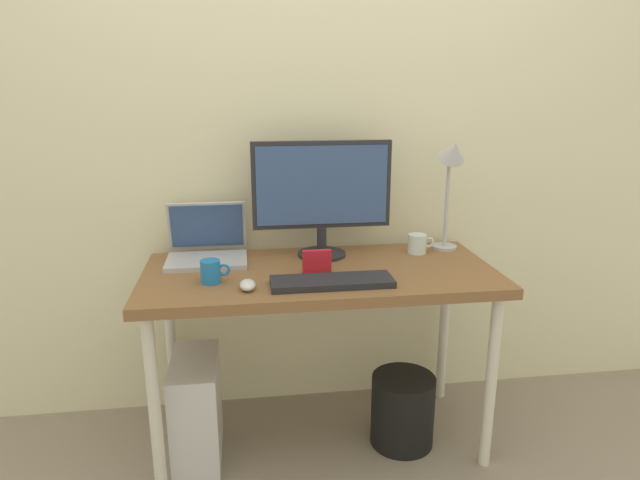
{
  "coord_description": "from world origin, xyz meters",
  "views": [
    {
      "loc": [
        -0.28,
        -2.02,
        1.45
      ],
      "look_at": [
        0.0,
        0.0,
        0.87
      ],
      "focal_mm": 31.11,
      "sensor_mm": 36.0,
      "label": 1
    }
  ],
  "objects": [
    {
      "name": "computer_tower",
      "position": [
        -0.5,
        -0.04,
        0.21
      ],
      "size": [
        0.18,
        0.36,
        0.42
      ],
      "primitive_type": "cube",
      "color": "silver",
      "rests_on": "ground_plane"
    },
    {
      "name": "glass_cup",
      "position": [
        0.44,
        0.16,
        0.8
      ],
      "size": [
        0.11,
        0.08,
        0.08
      ],
      "color": "silver",
      "rests_on": "desk"
    },
    {
      "name": "ground_plane",
      "position": [
        0.0,
        0.0,
        0.0
      ],
      "size": [
        6.0,
        6.0,
        0.0
      ],
      "primitive_type": "plane",
      "color": "gray"
    },
    {
      "name": "monitor",
      "position": [
        0.03,
        0.18,
        1.03
      ],
      "size": [
        0.57,
        0.2,
        0.48
      ],
      "color": "#232328",
      "rests_on": "desk"
    },
    {
      "name": "wastebasket",
      "position": [
        0.34,
        -0.07,
        0.15
      ],
      "size": [
        0.26,
        0.26,
        0.3
      ],
      "primitive_type": "cylinder",
      "color": "black",
      "rests_on": "ground_plane"
    },
    {
      "name": "photo_frame",
      "position": [
        -0.02,
        -0.04,
        0.8
      ],
      "size": [
        0.11,
        0.02,
        0.09
      ],
      "primitive_type": "cube",
      "rotation": [
        0.1,
        0.0,
        0.0
      ],
      "color": "red",
      "rests_on": "desk"
    },
    {
      "name": "mouse",
      "position": [
        -0.28,
        -0.18,
        0.77
      ],
      "size": [
        0.06,
        0.09,
        0.03
      ],
      "primitive_type": "ellipsoid",
      "color": "silver",
      "rests_on": "desk"
    },
    {
      "name": "coffee_mug",
      "position": [
        -0.41,
        -0.09,
        0.8
      ],
      "size": [
        0.11,
        0.07,
        0.08
      ],
      "color": "#1E72BF",
      "rests_on": "desk"
    },
    {
      "name": "desk_lamp",
      "position": [
        0.58,
        0.18,
        1.11
      ],
      "size": [
        0.11,
        0.16,
        0.49
      ],
      "color": "#B2B2B7",
      "rests_on": "desk"
    },
    {
      "name": "keyboard",
      "position": [
        0.02,
        -0.17,
        0.77
      ],
      "size": [
        0.44,
        0.14,
        0.02
      ],
      "primitive_type": "cube",
      "color": "#232328",
      "rests_on": "desk"
    },
    {
      "name": "back_wall",
      "position": [
        0.0,
        0.37,
        1.3
      ],
      "size": [
        4.4,
        0.04,
        2.6
      ],
      "primitive_type": "cube",
      "color": "beige",
      "rests_on": "ground_plane"
    },
    {
      "name": "desk",
      "position": [
        0.0,
        0.0,
        0.68
      ],
      "size": [
        1.36,
        0.63,
        0.75
      ],
      "color": "brown",
      "rests_on": "ground_plane"
    },
    {
      "name": "laptop",
      "position": [
        -0.44,
        0.2,
        0.81
      ],
      "size": [
        0.32,
        0.27,
        0.23
      ],
      "color": "#B2B2B7",
      "rests_on": "desk"
    }
  ]
}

